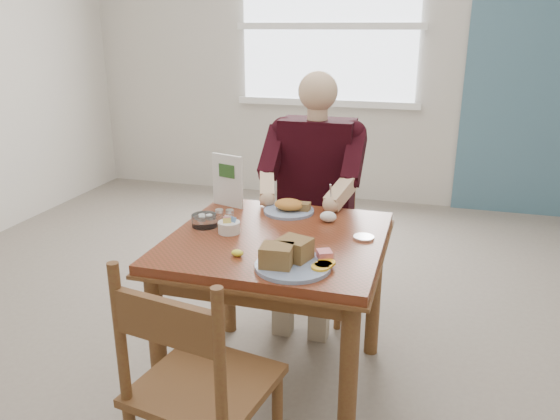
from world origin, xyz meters
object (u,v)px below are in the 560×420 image
(chair_far, at_px, (316,231))
(far_plate, at_px, (290,207))
(chair_near, at_px, (197,389))
(near_plate, at_px, (291,258))
(table, at_px, (277,260))
(diner, at_px, (314,180))

(chair_far, distance_m, far_plate, 0.56)
(chair_near, height_order, near_plate, chair_near)
(table, distance_m, chair_near, 0.75)
(chair_far, height_order, diner, diner)
(near_plate, relative_size, far_plate, 1.25)
(table, bearing_deg, chair_near, -94.44)
(chair_near, bearing_deg, table, 85.56)
(diner, bearing_deg, table, -90.00)
(diner, height_order, near_plate, diner)
(chair_near, bearing_deg, diner, 87.74)
(table, relative_size, chair_near, 0.97)
(table, relative_size, near_plate, 2.93)
(chair_far, bearing_deg, near_plate, -82.66)
(chair_near, relative_size, far_plate, 3.78)
(table, xyz_separation_m, near_plate, (0.14, -0.29, 0.15))
(near_plate, xyz_separation_m, far_plate, (-0.17, 0.60, -0.01))
(near_plate, bearing_deg, table, 116.02)
(near_plate, distance_m, far_plate, 0.63)
(chair_near, distance_m, near_plate, 0.57)
(table, distance_m, far_plate, 0.35)
(chair_near, xyz_separation_m, near_plate, (0.20, 0.44, 0.31))
(table, xyz_separation_m, chair_far, (0.00, 0.80, -0.16))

